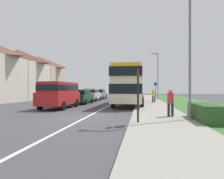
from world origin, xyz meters
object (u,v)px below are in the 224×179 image
Objects in this scene: street_lamp_near at (188,35)px; cycle_route_sign at (156,91)px; parked_van_red at (60,93)px; parked_car_grey at (99,93)px; parked_car_dark_green at (81,96)px; bus_stop_sign at (138,91)px; pedestrian_at_stop at (171,101)px; double_decker_bus at (129,84)px; parked_car_silver at (92,94)px; street_lamp_mid at (157,73)px; pedestrian_walking_away at (153,95)px.

cycle_route_sign is at bearing 91.73° from street_lamp_near.
parked_car_grey is (-0.01, 15.78, -0.40)m from parked_van_red.
bus_stop_sign is at bearing -61.51° from parked_car_dark_green.
parked_car_grey is 2.39× the size of pedestrian_at_stop.
pedestrian_at_stop is 0.66× the size of cycle_route_sign.
pedestrian_at_stop is at bearing -67.52° from parked_car_grey.
double_decker_bus is 6.69m from cycle_route_sign.
cycle_route_sign is at bearing 29.35° from parked_car_dark_green.
parked_van_red is 10.46m from parked_car_silver.
double_decker_bus is at bearing -12.10° from parked_car_dark_green.
street_lamp_mid is at bearing 37.12° from parked_car_dark_green.
pedestrian_walking_away is 0.22× the size of street_lamp_near.
parked_car_grey and pedestrian_walking_away have the same top height.
double_decker_bus is 2.24× the size of parked_car_silver.
parked_car_grey is at bearing 113.27° from street_lamp_near.
cycle_route_sign is (8.55, -0.51, 0.49)m from parked_car_silver.
parked_car_dark_green is 8.19m from pedestrian_walking_away.
pedestrian_at_stop is at bearing -28.75° from parked_van_red.
parked_car_dark_green is 1.63× the size of bus_stop_sign.
street_lamp_near is 1.15× the size of street_lamp_mid.
parked_car_grey is at bearing 156.45° from street_lamp_mid.
parked_van_red reaches higher than pedestrian_walking_away.
double_decker_bus is 6.15× the size of pedestrian_walking_away.
parked_car_silver reaches higher than pedestrian_at_stop.
street_lamp_near reaches higher than pedestrian_at_stop.
parked_car_silver is at bearing 110.89° from bus_stop_sign.
parked_car_grey is 1.59× the size of cycle_route_sign.
double_decker_bus is at bearing 110.06° from street_lamp_near.
double_decker_bus is at bearing 35.27° from parked_van_red.
pedestrian_walking_away is (8.24, -8.91, 0.06)m from parked_car_grey.
double_decker_bus is at bearing -64.24° from parked_car_grey.
street_lamp_near reaches higher than double_decker_bus.
pedestrian_at_stop is at bearing -61.13° from parked_car_silver.
pedestrian_at_stop is at bearing 50.66° from bus_stop_sign.
parked_car_silver is 17.22m from pedestrian_at_stop.
parked_car_silver is 18.43m from bus_stop_sign.
bus_stop_sign is 16.82m from cycle_route_sign.
double_decker_bus is 2.57× the size of parked_car_grey.
parked_car_dark_green is at bearing -150.65° from cycle_route_sign.
parked_van_red is 15.79m from parked_car_grey.
bus_stop_sign is 18.89m from street_lamp_mid.
cycle_route_sign reaches higher than parked_car_grey.
parked_van_red is at bearing -131.12° from cycle_route_sign.
street_lamp_near reaches higher than parked_car_silver.
street_lamp_near reaches higher than pedestrian_walking_away.
pedestrian_walking_away is at bearing 91.05° from pedestrian_at_stop.
parked_car_grey is 12.13m from pedestrian_walking_away.
parked_van_red is 1.93× the size of bus_stop_sign.
pedestrian_at_stop is at bearing -50.03° from parked_car_dark_green.
street_lamp_near is (9.15, -5.51, 3.04)m from parked_van_red.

